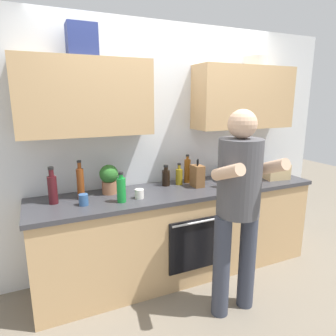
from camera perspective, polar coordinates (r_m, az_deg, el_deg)
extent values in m
plane|color=#756B5B|center=(3.31, 2.32, -19.06)|extent=(12.00, 12.00, 0.00)
cube|color=silver|center=(3.17, -0.38, 3.80)|extent=(4.00, 0.06, 2.50)
cube|color=tan|center=(2.70, -15.50, 12.90)|extent=(1.13, 0.32, 0.65)
cube|color=tan|center=(3.40, 14.31, 12.93)|extent=(1.13, 0.32, 0.65)
cylinder|color=silver|center=(3.50, 16.36, 18.98)|extent=(0.25, 0.25, 0.10)
cube|color=navy|center=(2.74, -16.20, 22.40)|extent=(0.24, 0.20, 0.26)
cube|color=tan|center=(3.10, 2.39, -12.33)|extent=(2.80, 0.60, 0.86)
cube|color=#38383D|center=(2.94, 2.48, -4.39)|extent=(2.84, 0.64, 0.04)
cube|color=black|center=(2.85, 5.50, -14.35)|extent=(0.56, 0.02, 0.50)
cylinder|color=silver|center=(2.74, 5.85, -10.27)|extent=(0.52, 0.02, 0.02)
cylinder|color=#383D4C|center=(2.59, 10.18, -18.11)|extent=(0.14, 0.14, 0.86)
cylinder|color=#383D4C|center=(2.72, 14.90, -16.63)|extent=(0.14, 0.14, 0.86)
cylinder|color=#4C4C51|center=(2.37, 13.50, -1.82)|extent=(0.34, 0.34, 0.61)
sphere|color=#D8AD8C|center=(2.30, 14.05, 8.18)|extent=(0.22, 0.22, 0.22)
cylinder|color=#D8AD8C|center=(2.14, 11.32, -0.81)|extent=(0.09, 0.31, 0.19)
cylinder|color=#D8AD8C|center=(2.39, 19.18, 0.17)|extent=(0.09, 0.31, 0.19)
cylinder|color=olive|center=(3.06, 2.14, -1.70)|extent=(0.07, 0.07, 0.16)
cylinder|color=olive|center=(3.04, 2.15, 0.18)|extent=(0.03, 0.03, 0.05)
cylinder|color=black|center=(3.03, 2.16, 0.75)|extent=(0.04, 0.04, 0.02)
cylinder|color=orange|center=(3.01, 10.55, -2.21)|extent=(0.08, 0.08, 0.16)
cylinder|color=orange|center=(2.99, 10.64, -0.14)|extent=(0.03, 0.03, 0.07)
cylinder|color=black|center=(2.98, 10.67, 0.63)|extent=(0.03, 0.03, 0.02)
cylinder|color=#471419|center=(2.68, -21.20, -3.96)|extent=(0.08, 0.08, 0.24)
cylinder|color=#471419|center=(2.64, -21.47, -0.87)|extent=(0.04, 0.04, 0.06)
cylinder|color=black|center=(2.63, -21.54, -0.01)|extent=(0.05, 0.05, 0.02)
cylinder|color=red|center=(3.03, 13.41, -1.54)|extent=(0.08, 0.08, 0.23)
cylinder|color=red|center=(2.99, 13.55, 1.10)|extent=(0.03, 0.03, 0.05)
cylinder|color=black|center=(2.99, 13.59, 1.76)|extent=(0.04, 0.04, 0.02)
cylinder|color=brown|center=(2.72, -16.39, -2.96)|extent=(0.06, 0.06, 0.27)
cylinder|color=brown|center=(2.68, -16.62, 0.43)|extent=(0.03, 0.03, 0.06)
cylinder|color=black|center=(2.67, -16.67, 1.21)|extent=(0.04, 0.04, 0.02)
cylinder|color=black|center=(3.02, -0.40, -1.93)|extent=(0.08, 0.08, 0.16)
cylinder|color=black|center=(3.00, -0.41, -0.13)|extent=(0.04, 0.04, 0.04)
cylinder|color=black|center=(2.99, -0.41, 0.40)|extent=(0.05, 0.05, 0.02)
cylinder|color=#198C33|center=(2.57, -8.93, -4.21)|extent=(0.08, 0.08, 0.21)
cylinder|color=#198C33|center=(2.54, -9.02, -1.58)|extent=(0.04, 0.04, 0.03)
cylinder|color=black|center=(2.53, -9.05, -1.01)|extent=(0.04, 0.04, 0.02)
cylinder|color=#8C4C14|center=(3.13, 3.72, -0.58)|extent=(0.07, 0.07, 0.25)
cylinder|color=#8C4C14|center=(3.10, 3.76, 1.96)|extent=(0.03, 0.03, 0.04)
cylinder|color=black|center=(3.10, 3.77, 2.42)|extent=(0.03, 0.03, 0.02)
cylinder|color=#33598C|center=(2.58, -15.86, -5.86)|extent=(0.08, 0.08, 0.09)
cylinder|color=white|center=(2.66, -5.50, -4.93)|extent=(0.08, 0.08, 0.08)
cylinder|color=silver|center=(3.26, 11.72, -1.59)|extent=(0.27, 0.27, 0.10)
cube|color=brown|center=(3.00, 5.64, -1.53)|extent=(0.10, 0.14, 0.22)
cylinder|color=black|center=(2.94, 5.64, 0.96)|extent=(0.02, 0.02, 0.06)
cylinder|color=black|center=(2.99, 5.76, 1.16)|extent=(0.02, 0.02, 0.06)
cylinder|color=#9E6647|center=(2.83, -11.14, -3.65)|extent=(0.13, 0.13, 0.12)
sphere|color=#2D6B28|center=(2.79, -11.26, -1.13)|extent=(0.17, 0.17, 0.17)
cube|color=tan|center=(3.48, 19.96, -0.61)|extent=(0.28, 0.21, 0.17)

